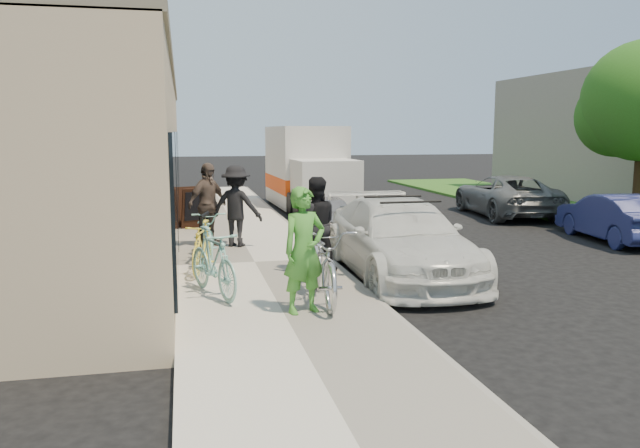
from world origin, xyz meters
TOP-DOWN VIEW (x-y plane):
  - ground at (0.00, 0.00)m, footprint 120.00×120.00m
  - sidewalk at (-2.00, 3.00)m, footprint 3.00×34.00m
  - curb at (-0.45, 3.00)m, footprint 0.12×34.00m
  - storefront at (-5.24, 7.99)m, footprint 3.60×20.00m
  - bike_rack at (-2.95, 3.10)m, footprint 0.22×0.68m
  - sandwich_board at (-3.12, 7.78)m, footprint 0.83×0.83m
  - sedan_white at (0.58, 1.78)m, footprint 2.12×5.01m
  - sedan_silver at (0.49, 7.05)m, footprint 1.42×3.02m
  - moving_truck at (0.98, 12.33)m, footprint 2.36×5.92m
  - far_car_blue at (7.06, 4.24)m, footprint 1.68×3.76m
  - far_car_gray at (6.81, 9.12)m, footprint 2.71×4.96m
  - tandem_bike at (-1.30, -0.06)m, footprint 0.90×2.25m
  - woman_rider at (-1.70, -0.61)m, footprint 0.76×0.61m
  - man_standing at (-1.02, 1.87)m, footprint 0.89×0.72m
  - cruiser_bike_a at (-2.92, 0.60)m, footprint 1.06×1.84m
  - cruiser_bike_b at (-2.91, 3.59)m, footprint 0.82×1.93m
  - cruiser_bike_c at (-3.02, 2.27)m, footprint 0.83×1.62m
  - bystander_a at (-2.19, 4.79)m, footprint 1.35×1.14m
  - bystander_b at (-2.81, 4.98)m, footprint 1.12×1.07m

SIDE VIEW (x-z plane):
  - ground at x=0.00m, z-range 0.00..0.00m
  - curb at x=-0.45m, z-range 0.00..0.13m
  - sidewalk at x=-2.00m, z-range 0.00..0.15m
  - sedan_silver at x=0.49m, z-range 0.00..1.00m
  - far_car_blue at x=7.06m, z-range 0.00..1.20m
  - cruiser_bike_c at x=-3.02m, z-range 0.15..1.09m
  - cruiser_bike_b at x=-2.91m, z-range 0.15..1.14m
  - far_car_gray at x=6.81m, z-range 0.00..1.32m
  - cruiser_bike_a at x=-2.92m, z-range 0.15..1.22m
  - sandwich_board at x=-3.12m, z-range 0.16..1.24m
  - sedan_white at x=0.58m, z-range -0.02..1.46m
  - tandem_bike at x=-1.30m, z-range 0.15..1.31m
  - bike_rack at x=-2.95m, z-range 0.25..1.24m
  - man_standing at x=-1.02m, z-range 0.15..1.90m
  - woman_rider at x=-1.70m, z-range 0.15..1.95m
  - bystander_a at x=-2.19m, z-range 0.15..1.97m
  - bystander_b at x=-2.81m, z-range 0.15..2.02m
  - moving_truck at x=0.98m, z-range -0.16..2.72m
  - storefront at x=-5.24m, z-range 0.01..4.24m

